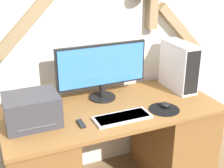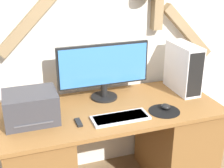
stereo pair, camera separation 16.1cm
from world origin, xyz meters
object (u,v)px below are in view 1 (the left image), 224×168
object	(u,v)px
computer_tower	(179,66)
remote_control	(81,124)
keyboard	(122,117)
printer	(32,110)
monitor	(102,68)
mouse	(165,105)

from	to	relation	value
computer_tower	remote_control	world-z (taller)	computer_tower
keyboard	printer	size ratio (longest dim) A/B	1.14
monitor	computer_tower	size ratio (longest dim) A/B	1.81
monitor	mouse	world-z (taller)	monitor
printer	keyboard	bearing A→B (deg)	-16.71
printer	remote_control	distance (m)	0.35
keyboard	monitor	bearing A→B (deg)	90.00
monitor	computer_tower	xyz separation A→B (m)	(0.68, -0.07, -0.05)
keyboard	computer_tower	bearing A→B (deg)	24.63
printer	remote_control	size ratio (longest dim) A/B	3.28
keyboard	mouse	xyz separation A→B (m)	(0.37, 0.03, 0.01)
computer_tower	remote_control	bearing A→B (deg)	-164.17
monitor	printer	size ratio (longest dim) A/B	2.05
mouse	remote_control	size ratio (longest dim) A/B	0.68
monitor	printer	distance (m)	0.65
monitor	keyboard	size ratio (longest dim) A/B	1.80
computer_tower	printer	distance (m)	1.28
printer	remote_control	world-z (taller)	printer
keyboard	computer_tower	size ratio (longest dim) A/B	1.01
keyboard	mouse	bearing A→B (deg)	4.74
keyboard	printer	world-z (taller)	printer
keyboard	computer_tower	world-z (taller)	computer_tower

